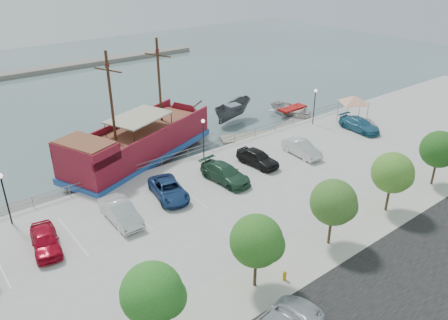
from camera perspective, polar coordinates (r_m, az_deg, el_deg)
ground at (r=39.23m, az=2.96°, el=-4.56°), size 160.00×160.00×0.00m
street at (r=30.74m, az=23.56°, el=-14.50°), size 100.00×8.00×0.04m
sidewalk at (r=33.06m, az=14.57°, el=-9.81°), size 100.00×4.00×0.05m
seawall_railing at (r=44.00m, az=-3.64°, el=1.22°), size 50.00×0.06×1.00m
far_shore at (r=88.78m, az=-16.10°, el=12.23°), size 40.00×3.00×0.80m
pirate_ship at (r=45.72m, az=-9.77°, el=2.65°), size 20.21×12.03×12.58m
patrol_boat at (r=55.45m, az=1.14°, el=6.23°), size 6.60×3.54×2.42m
speedboat at (r=58.20m, az=8.89°, el=6.31°), size 4.70×6.49×1.32m
dock_west at (r=40.51m, az=-21.84°, el=-5.18°), size 7.68×3.99×0.42m
dock_mid at (r=50.61m, az=3.82°, el=2.99°), size 7.85×4.84×0.43m
dock_east at (r=54.88m, az=8.92°, el=4.58°), size 7.49×3.97×0.41m
canopy_tent at (r=54.68m, az=16.73°, el=8.05°), size 5.08×5.08×3.57m
fire_hydrant at (r=28.54m, az=7.92°, el=-14.70°), size 0.25×0.25×0.72m
lamp_post_left at (r=35.85m, az=-26.83°, el=-3.50°), size 0.36×0.36×4.28m
lamp_post_mid at (r=42.06m, az=-2.72°, el=3.62°), size 0.36×0.36×4.28m
lamp_post_right at (r=52.38m, az=11.78°, el=7.65°), size 0.36×0.36×4.28m
tree_b at (r=23.06m, az=-8.98°, el=-16.91°), size 3.30×3.20×5.00m
tree_c at (r=26.21m, az=4.59°, el=-10.60°), size 3.30×3.20×5.00m
tree_d at (r=30.66m, az=14.36°, el=-5.50°), size 3.30×3.20×5.00m
tree_e at (r=35.94m, az=21.35°, el=-1.68°), size 3.30×3.20×5.00m
tree_f at (r=41.72m, az=26.45°, el=1.15°), size 3.30×3.20×5.00m
parked_car_a at (r=32.96m, az=-22.32°, el=-9.67°), size 2.49×4.62×1.49m
parked_car_b at (r=34.35m, az=-13.35°, el=-6.61°), size 1.77×4.87×1.60m
parked_car_c at (r=36.86m, az=-7.23°, el=-3.85°), size 3.27×5.40×1.40m
parked_car_d at (r=38.98m, az=0.15°, el=-1.76°), size 2.60×5.45×1.53m
parked_car_e at (r=42.00m, az=4.41°, el=0.31°), size 2.21×4.70×1.56m
parked_car_f at (r=44.59m, az=10.11°, el=1.51°), size 1.97×4.70×1.51m
parked_car_h at (r=52.38m, az=17.27°, el=4.44°), size 2.38×5.21×1.48m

